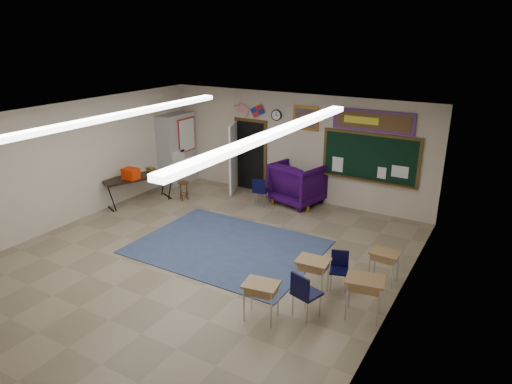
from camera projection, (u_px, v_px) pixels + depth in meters
The scene contains 24 objects.
floor at pixel (199, 260), 9.70m from camera, with size 9.00×9.00×0.00m, color gray.
back_wall at pixel (294, 147), 12.84m from camera, with size 8.00×0.04×3.00m, color beige.
left_wall at pixel (65, 165), 11.11m from camera, with size 0.04×9.00×3.00m, color beige.
right_wall at pixel (395, 237), 7.28m from camera, with size 0.04×9.00×3.00m, color beige.
ceiling at pixel (192, 120), 8.69m from camera, with size 8.00×9.00×0.04m, color #BCBCB8.
area_rug at pixel (227, 247), 10.25m from camera, with size 4.00×3.00×0.02m, color #394A6C.
fluorescent_strips at pixel (192, 123), 8.71m from camera, with size 3.86×6.00×0.10m, color white, non-canonical shape.
doorway at pixel (246, 156), 13.59m from camera, with size 1.10×0.89×2.16m.
chalkboard at pixel (370, 159), 11.77m from camera, with size 2.55×0.14×1.30m.
bulletin_board at pixel (373, 121), 11.44m from camera, with size 2.10×0.05×0.55m.
framed_art_print at pixel (306, 118), 12.36m from camera, with size 0.75×0.05×0.65m.
wall_clock at pixel (276, 115), 12.79m from camera, with size 0.32×0.05×0.32m.
wall_flags at pixel (250, 108), 13.14m from camera, with size 1.16×0.06×0.70m, color red, non-canonical shape.
storage_cabinet at pixel (177, 149), 14.23m from camera, with size 0.59×1.25×2.20m.
wingback_armchair at pixel (298, 183), 12.70m from camera, with size 1.26×1.29×1.18m, color #23053A.
student_chair_reading at pixel (261, 192), 12.58m from camera, with size 0.40×0.40×0.80m, color black, non-canonical shape.
student_chair_desk_a at pixel (307, 294), 7.65m from camera, with size 0.43×0.43×0.86m, color black, non-canonical shape.
student_chair_desk_b at pixel (339, 271), 8.51m from camera, with size 0.36×0.36×0.72m, color black, non-canonical shape.
student_desk_front_left at pixel (312, 275), 8.33m from camera, with size 0.62×0.48×0.70m.
student_desk_front_right at pixel (384, 265), 8.73m from camera, with size 0.56×0.43×0.65m.
student_desk_back_left at pixel (261, 299), 7.59m from camera, with size 0.64×0.52×0.69m.
student_desk_back_right at pixel (364, 296), 7.63m from camera, with size 0.70×0.58×0.75m.
folding_table at pixel (139, 188), 12.74m from camera, with size 1.35×1.99×1.08m.
wooden_stool at pixel (184, 190), 13.03m from camera, with size 0.31×0.31×0.54m.
Camera 1 is at (5.45, -6.83, 4.63)m, focal length 32.00 mm.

